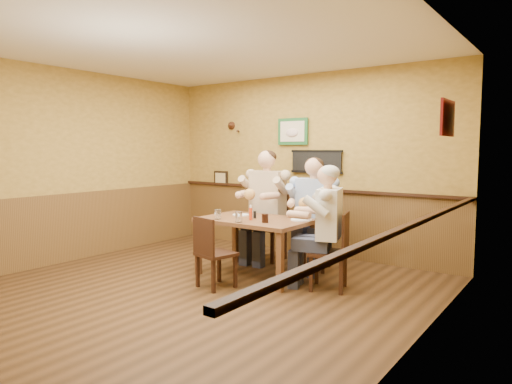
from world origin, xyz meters
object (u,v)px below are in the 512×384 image
salt_shaker (252,214)px  dining_table (255,226)px  pepper_shaker (255,215)px  diner_tan_shirt (268,211)px  chair_back_right (314,234)px  diner_white_elder (329,234)px  hot_sauce_bottle (251,213)px  diner_blue_polo (314,219)px  water_glass_mid (239,217)px  chair_near_side (216,252)px  chair_right_end (329,251)px  cola_tumbler (265,218)px  water_glass_left (218,214)px  chair_back_left (268,226)px

salt_shaker → dining_table: bearing=-7.6°
pepper_shaker → diner_tan_shirt: bearing=113.5°
dining_table → diner_tan_shirt: diner_tan_shirt is taller
chair_back_right → diner_white_elder: 0.93m
hot_sauce_bottle → diner_blue_polo: bearing=63.7°
diner_tan_shirt → water_glass_mid: (0.37, -1.16, 0.09)m
dining_table → salt_shaker: (-0.06, 0.01, 0.14)m
chair_near_side → diner_white_elder: 1.34m
chair_right_end → pepper_shaker: (-1.05, -0.03, 0.34)m
diner_blue_polo → cola_tumbler: 0.95m
diner_blue_polo → chair_right_end: bearing=-63.7°
diner_blue_polo → pepper_shaker: bearing=-136.3°
dining_table → chair_near_side: chair_near_side is taller
water_glass_left → water_glass_mid: bearing=-6.5°
diner_blue_polo → water_glass_mid: diner_blue_polo is taller
dining_table → pepper_shaker: size_ratio=15.04×
diner_white_elder → water_glass_left: bearing=-92.9°
chair_near_side → pepper_shaker: (0.06, 0.69, 0.37)m
chair_right_end → chair_near_side: chair_right_end is taller
diner_tan_shirt → chair_back_right: bearing=-8.7°
diner_blue_polo → hot_sauce_bottle: diner_blue_polo is taller
diner_blue_polo → chair_back_left: bearing=161.9°
water_glass_mid → diner_blue_polo: bearing=68.4°
salt_shaker → chair_back_left: bearing=110.2°
chair_back_right → water_glass_mid: (-0.44, -1.10, 0.33)m
dining_table → pepper_shaker: (-0.01, 0.01, 0.14)m
diner_tan_shirt → salt_shaker: size_ratio=15.92×
dining_table → diner_white_elder: size_ratio=1.07×
chair_right_end → diner_white_elder: size_ratio=0.70×
water_glass_left → chair_back_right: bearing=52.5°
cola_tumbler → diner_blue_polo: bearing=79.9°
water_glass_mid → diner_white_elder: bearing=21.3°
chair_back_left → chair_back_right: 0.81m
chair_right_end → salt_shaker: 1.15m
dining_table → salt_shaker: salt_shaker is taller
hot_sauce_bottle → water_glass_left: bearing=-153.5°
chair_right_end → chair_back_left: bearing=-135.9°
chair_back_right → diner_white_elder: diner_white_elder is taller
chair_near_side → salt_shaker: bearing=-78.1°
chair_right_end → diner_tan_shirt: (-1.39, 0.76, 0.27)m
diner_tan_shirt → water_glass_left: diner_tan_shirt is taller
water_glass_left → hot_sauce_bottle: hot_sauce_bottle is taller
dining_table → diner_white_elder: diner_white_elder is taller
chair_back_left → chair_near_side: (0.28, -1.48, -0.08)m
water_glass_mid → pepper_shaker: size_ratio=1.40×
diner_blue_polo → water_glass_mid: 1.19m
chair_right_end → diner_tan_shirt: size_ratio=0.63×
chair_near_side → water_glass_left: bearing=-39.3°
chair_right_end → pepper_shaker: chair_right_end is taller
chair_back_left → diner_blue_polo: bearing=-8.7°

